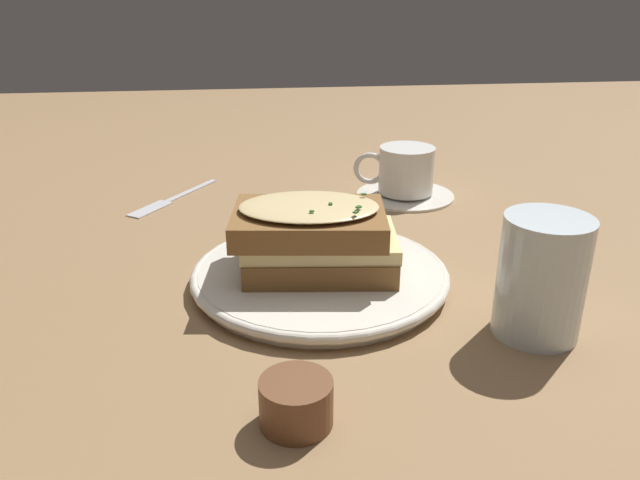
{
  "coord_description": "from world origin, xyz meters",
  "views": [
    {
      "loc": [
        0.53,
        -0.05,
        0.28
      ],
      "look_at": [
        -0.02,
        0.01,
        0.05
      ],
      "focal_mm": 35.0,
      "sensor_mm": 36.0,
      "label": 1
    }
  ],
  "objects_px": {
    "teacup_with_saucer": "(405,175)",
    "condiment_pot": "(296,402)",
    "water_glass": "(542,277)",
    "dinner_plate": "(320,275)",
    "fork": "(166,201)",
    "sandwich": "(317,237)"
  },
  "relations": [
    {
      "from": "dinner_plate",
      "to": "teacup_with_saucer",
      "type": "xyz_separation_m",
      "value": [
        -0.25,
        0.15,
        0.02
      ]
    },
    {
      "from": "fork",
      "to": "teacup_with_saucer",
      "type": "bearing_deg",
      "value": -148.34
    },
    {
      "from": "teacup_with_saucer",
      "to": "fork",
      "type": "bearing_deg",
      "value": 11.12
    },
    {
      "from": "condiment_pot",
      "to": "sandwich",
      "type": "bearing_deg",
      "value": 169.53
    },
    {
      "from": "teacup_with_saucer",
      "to": "water_glass",
      "type": "distance_m",
      "value": 0.36
    },
    {
      "from": "fork",
      "to": "condiment_pot",
      "type": "bearing_deg",
      "value": 140.24
    },
    {
      "from": "dinner_plate",
      "to": "fork",
      "type": "distance_m",
      "value": 0.32
    },
    {
      "from": "dinner_plate",
      "to": "teacup_with_saucer",
      "type": "relative_size",
      "value": 1.83
    },
    {
      "from": "teacup_with_saucer",
      "to": "dinner_plate",
      "type": "bearing_deg",
      "value": 73.09
    },
    {
      "from": "teacup_with_saucer",
      "to": "fork",
      "type": "height_order",
      "value": "teacup_with_saucer"
    },
    {
      "from": "teacup_with_saucer",
      "to": "fork",
      "type": "xyz_separation_m",
      "value": [
        -0.01,
        -0.32,
        -0.03
      ]
    },
    {
      "from": "dinner_plate",
      "to": "fork",
      "type": "relative_size",
      "value": 1.66
    },
    {
      "from": "teacup_with_saucer",
      "to": "condiment_pot",
      "type": "height_order",
      "value": "teacup_with_saucer"
    },
    {
      "from": "water_glass",
      "to": "condiment_pot",
      "type": "distance_m",
      "value": 0.23
    },
    {
      "from": "dinner_plate",
      "to": "condiment_pot",
      "type": "height_order",
      "value": "condiment_pot"
    },
    {
      "from": "fork",
      "to": "condiment_pot",
      "type": "relative_size",
      "value": 3.02
    },
    {
      "from": "water_glass",
      "to": "condiment_pot",
      "type": "height_order",
      "value": "water_glass"
    },
    {
      "from": "fork",
      "to": "dinner_plate",
      "type": "bearing_deg",
      "value": 157.91
    },
    {
      "from": "teacup_with_saucer",
      "to": "water_glass",
      "type": "height_order",
      "value": "water_glass"
    },
    {
      "from": "sandwich",
      "to": "teacup_with_saucer",
      "type": "distance_m",
      "value": 0.29
    },
    {
      "from": "fork",
      "to": "condiment_pot",
      "type": "xyz_separation_m",
      "value": [
        0.47,
        0.14,
        0.01
      ]
    },
    {
      "from": "water_glass",
      "to": "fork",
      "type": "bearing_deg",
      "value": -137.16
    }
  ]
}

